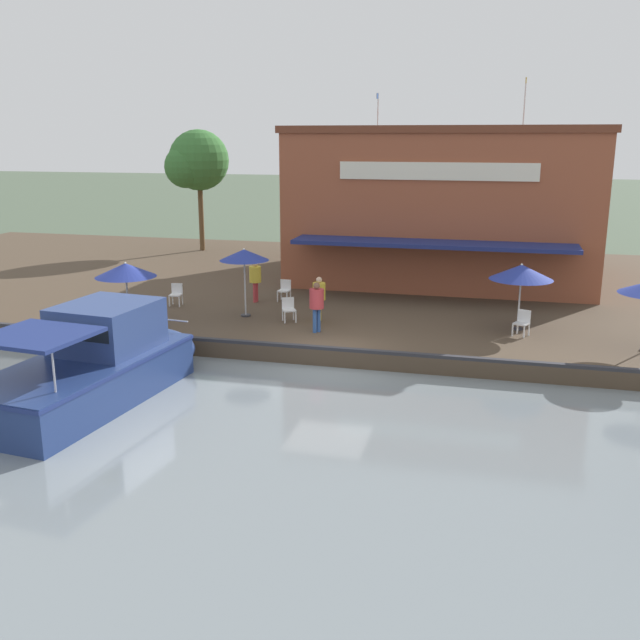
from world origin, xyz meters
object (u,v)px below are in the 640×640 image
at_px(patio_umbrella_far_corner, 126,270).
at_px(cafe_chair_under_first_umbrella, 176,293).
at_px(patio_umbrella_near_quay_edge, 521,272).
at_px(motorboat_second_along, 102,363).
at_px(patio_umbrella_by_entrance, 244,255).
at_px(cafe_chair_far_corner_seat, 289,308).
at_px(tree_downstream_bank, 196,162).
at_px(cafe_chair_mid_patio, 285,289).
at_px(person_near_entrance, 255,276).
at_px(cafe_chair_back_row_seat, 522,322).
at_px(person_mid_patio, 317,301).
at_px(waterfront_restaurant, 445,202).
at_px(person_at_quay_edge, 319,294).

bearing_deg(patio_umbrella_far_corner, cafe_chair_under_first_umbrella, 172.93).
relative_size(patio_umbrella_near_quay_edge, cafe_chair_under_first_umbrella, 2.70).
bearing_deg(motorboat_second_along, patio_umbrella_far_corner, -158.35).
relative_size(patio_umbrella_by_entrance, motorboat_second_along, 0.32).
height_order(cafe_chair_far_corner_seat, tree_downstream_bank, tree_downstream_bank).
bearing_deg(patio_umbrella_far_corner, motorboat_second_along, 21.65).
relative_size(patio_umbrella_far_corner, cafe_chair_mid_patio, 2.60).
height_order(patio_umbrella_by_entrance, cafe_chair_under_first_umbrella, patio_umbrella_by_entrance).
height_order(person_near_entrance, motorboat_second_along, motorboat_second_along).
bearing_deg(cafe_chair_back_row_seat, person_mid_patio, -79.21).
relative_size(motorboat_second_along, tree_downstream_bank, 1.17).
height_order(patio_umbrella_near_quay_edge, cafe_chair_far_corner_seat, patio_umbrella_near_quay_edge).
bearing_deg(cafe_chair_back_row_seat, cafe_chair_far_corner_seat, -89.37).
bearing_deg(patio_umbrella_by_entrance, cafe_chair_far_corner_seat, 79.67).
relative_size(person_mid_patio, motorboat_second_along, 0.22).
distance_m(waterfront_restaurant, patio_umbrella_by_entrance, 11.97).
bearing_deg(waterfront_restaurant, person_at_quay_edge, -19.22).
height_order(patio_umbrella_by_entrance, motorboat_second_along, patio_umbrella_by_entrance).
bearing_deg(motorboat_second_along, waterfront_restaurant, 155.71).
bearing_deg(cafe_chair_back_row_seat, cafe_chair_mid_patio, -108.14).
distance_m(cafe_chair_back_row_seat, person_near_entrance, 10.54).
bearing_deg(patio_umbrella_by_entrance, person_mid_patio, 63.98).
bearing_deg(person_mid_patio, patio_umbrella_far_corner, -85.24).
height_order(waterfront_restaurant, tree_downstream_bank, waterfront_restaurant).
xyz_separation_m(waterfront_restaurant, tree_downstream_bank, (-3.96, -14.30, 1.59)).
bearing_deg(cafe_chair_under_first_umbrella, person_mid_patio, 68.40).
bearing_deg(cafe_chair_mid_patio, waterfront_restaurant, 142.26).
bearing_deg(cafe_chair_far_corner_seat, motorboat_second_along, -25.11).
bearing_deg(person_at_quay_edge, waterfront_restaurant, 160.78).
height_order(cafe_chair_mid_patio, person_at_quay_edge, person_at_quay_edge).
bearing_deg(cafe_chair_under_first_umbrella, motorboat_second_along, 11.59).
relative_size(patio_umbrella_near_quay_edge, cafe_chair_far_corner_seat, 2.70).
relative_size(cafe_chair_under_first_umbrella, cafe_chair_far_corner_seat, 1.00).
xyz_separation_m(waterfront_restaurant, cafe_chair_far_corner_seat, (10.42, -4.58, -2.96)).
bearing_deg(cafe_chair_far_corner_seat, patio_umbrella_by_entrance, -100.33).
xyz_separation_m(cafe_chair_under_first_umbrella, motorboat_second_along, (8.32, 1.71, -0.11)).
distance_m(cafe_chair_back_row_seat, tree_downstream_bank, 23.26).
bearing_deg(motorboat_second_along, person_at_quay_edge, 149.31).
bearing_deg(patio_umbrella_by_entrance, cafe_chair_mid_patio, 166.60).
bearing_deg(patio_umbrella_far_corner, cafe_chair_far_corner_seat, 108.05).
xyz_separation_m(patio_umbrella_by_entrance, patio_umbrella_far_corner, (2.07, -3.62, -0.34)).
bearing_deg(person_at_quay_edge, person_mid_patio, 11.24).
relative_size(cafe_chair_under_first_umbrella, tree_downstream_bank, 0.12).
bearing_deg(person_mid_patio, waterfront_restaurant, 164.41).
relative_size(waterfront_restaurant, person_near_entrance, 8.08).
height_order(person_mid_patio, tree_downstream_bank, tree_downstream_bank).
bearing_deg(cafe_chair_mid_patio, tree_downstream_bank, -142.61).
distance_m(person_mid_patio, person_near_entrance, 5.18).
distance_m(cafe_chair_mid_patio, tree_downstream_bank, 14.92).
xyz_separation_m(patio_umbrella_far_corner, tree_downstream_bank, (-16.13, -4.36, 3.09)).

